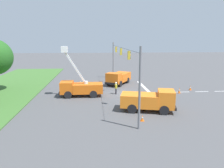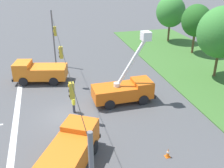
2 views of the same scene
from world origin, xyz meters
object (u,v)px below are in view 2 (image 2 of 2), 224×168
utility_truck_support_far (39,72)px  road_worker (73,103)px  traffic_cone_foreground_right (51,69)px  tree_far_west (171,12)px  utility_truck_support_near (70,151)px  traffic_cone_mid_left (168,153)px  tree_centre (222,32)px  tree_west (196,21)px  utility_truck_bucket_lift (125,89)px

utility_truck_support_far → road_worker: utility_truck_support_far is taller
utility_truck_support_far → traffic_cone_foreground_right: (-2.97, 1.39, -0.94)m
tree_far_west → utility_truck_support_near: tree_far_west is taller
road_worker → utility_truck_support_far: bearing=-159.8°
traffic_cone_mid_left → tree_centre: bearing=134.9°
traffic_cone_mid_left → utility_truck_support_near: bearing=-97.2°
tree_west → utility_truck_bucket_lift: (11.65, -14.28, -3.54)m
utility_truck_bucket_lift → tree_west: bearing=129.2°
utility_truck_support_near → traffic_cone_foreground_right: utility_truck_support_near is taller
tree_west → tree_centre: size_ratio=0.87×
tree_far_west → utility_truck_support_near: bearing=-37.1°
traffic_cone_foreground_right → utility_truck_bucket_lift: bearing=33.2°
utility_truck_support_near → traffic_cone_mid_left: bearing=82.8°
tree_centre → utility_truck_support_near: tree_centre is taller
utility_truck_support_far → traffic_cone_foreground_right: bearing=155.0°
tree_far_west → utility_truck_bucket_lift: tree_far_west is taller
traffic_cone_foreground_right → road_worker: bearing=7.9°
tree_centre → utility_truck_bucket_lift: 13.22m
tree_centre → utility_truck_support_far: tree_centre is taller
tree_far_west → traffic_cone_foreground_right: size_ratio=12.48×
road_worker → traffic_cone_mid_left: (7.73, 5.60, -0.65)m
tree_far_west → tree_centre: 15.49m
tree_west → road_worker: bearing=-57.3°
road_worker → traffic_cone_foreground_right: bearing=-172.1°
traffic_cone_foreground_right → traffic_cone_mid_left: size_ratio=0.86×
tree_far_west → traffic_cone_foreground_right: (8.52, -20.19, -4.77)m
road_worker → traffic_cone_mid_left: bearing=35.9°
utility_truck_bucket_lift → traffic_cone_foreground_right: (-9.98, -6.54, -1.05)m
tree_centre → utility_truck_support_far: size_ratio=1.32×
tree_centre → utility_truck_bucket_lift: bearing=-75.8°
utility_truck_support_near → utility_truck_support_far: (-14.68, -1.79, 0.01)m
road_worker → traffic_cone_foreground_right: size_ratio=2.90×
tree_west → tree_centre: (8.57, -2.07, 0.49)m
tree_centre → utility_truck_support_near: 21.66m
tree_west → traffic_cone_mid_left: 24.81m
tree_west → traffic_cone_foreground_right: (1.67, -20.81, -4.59)m
utility_truck_support_far → traffic_cone_mid_left: bearing=28.6°
tree_centre → traffic_cone_mid_left: 17.19m
tree_far_west → utility_truck_support_far: tree_far_west is taller
tree_far_west → tree_west: (6.85, 0.62, -0.18)m
utility_truck_bucket_lift → traffic_cone_foreground_right: utility_truck_bucket_lift is taller
utility_truck_bucket_lift → utility_truck_support_near: 9.82m
tree_west → utility_truck_support_near: bearing=-46.6°
tree_west → traffic_cone_foreground_right: tree_west is taller
utility_truck_support_far → road_worker: size_ratio=3.55×
utility_truck_support_far → utility_truck_support_near: bearing=7.0°
tree_west → road_worker: tree_west is taller
traffic_cone_foreground_right → traffic_cone_mid_left: traffic_cone_mid_left is taller
utility_truck_support_near → road_worker: bearing=171.1°
tree_far_west → traffic_cone_foreground_right: tree_far_west is taller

